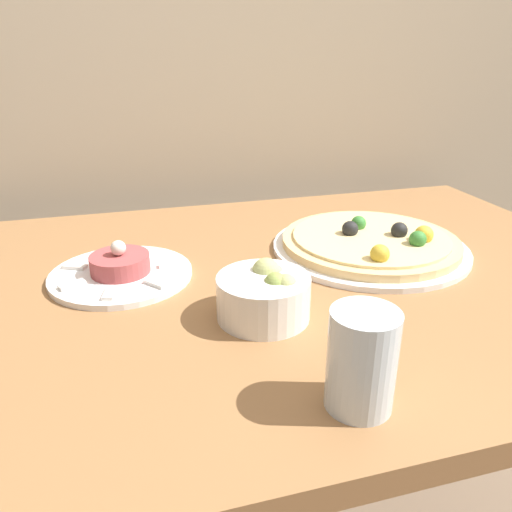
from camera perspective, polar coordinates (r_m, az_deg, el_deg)
dining_table at (r=0.88m, az=2.66°, el=-8.09°), size 1.24×0.85×0.76m
pizza_plate at (r=0.95m, az=13.00°, el=1.46°), size 0.36×0.36×0.06m
tartare_plate at (r=0.85m, az=-15.19°, el=-1.60°), size 0.23×0.23×0.06m
small_bowl at (r=0.69m, az=0.97°, el=-4.48°), size 0.13×0.13×0.08m
drinking_glass at (r=0.53m, az=11.99°, el=-11.58°), size 0.07×0.07×0.11m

